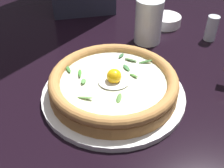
# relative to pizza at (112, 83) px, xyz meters

# --- Properties ---
(ground_plane) EXTENTS (2.40, 2.40, 0.03)m
(ground_plane) POSITION_rel_pizza_xyz_m (-0.00, 0.01, -0.05)
(ground_plane) COLOR black
(ground_plane) RESTS_ON ground
(pizza_plate) EXTENTS (0.30, 0.30, 0.01)m
(pizza_plate) POSITION_rel_pizza_xyz_m (0.00, -0.00, -0.03)
(pizza_plate) COLOR white
(pizza_plate) RESTS_ON ground
(pizza) EXTENTS (0.27, 0.27, 0.06)m
(pizza) POSITION_rel_pizza_xyz_m (0.00, 0.00, 0.00)
(pizza) COLOR #B87D3D
(pizza) RESTS_ON pizza_plate
(side_bowl) EXTENTS (0.09, 0.09, 0.03)m
(side_bowl) POSITION_rel_pizza_xyz_m (-0.22, -0.31, -0.02)
(side_bowl) COLOR white
(side_bowl) RESTS_ON ground
(drinking_glass) EXTENTS (0.07, 0.07, 0.12)m
(drinking_glass) POSITION_rel_pizza_xyz_m (-0.14, -0.22, 0.02)
(drinking_glass) COLOR silver
(drinking_glass) RESTS_ON ground
(pepper_shaker) EXTENTS (0.03, 0.03, 0.07)m
(pepper_shaker) POSITION_rel_pizza_xyz_m (-0.31, -0.20, 0.00)
(pepper_shaker) COLOR silver
(pepper_shaker) RESTS_ON ground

